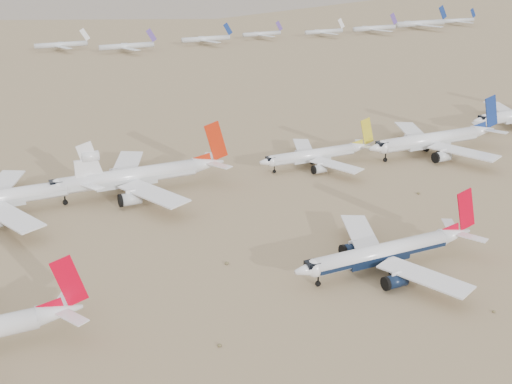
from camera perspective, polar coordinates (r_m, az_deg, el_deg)
ground at (r=152.38m, az=10.20°, el=-6.35°), size 7000.00×7000.00×0.00m
main_airliner at (r=149.05m, az=11.70°, el=-5.20°), size 46.27×45.19×16.33m
row2_navy_widebody at (r=233.13m, az=15.63°, el=4.52°), size 52.51×51.34×18.68m
row2_gold_tail at (r=213.26m, az=5.51°, el=3.34°), size 40.75×39.85×14.51m
row2_orange_tail at (r=192.15m, az=-10.53°, el=1.40°), size 53.90×52.73×19.23m
row2_white_trijet at (r=186.95m, az=-21.28°, el=-0.40°), size 50.68×49.53×17.96m
distant_storage_row at (r=463.39m, az=-7.27°, el=13.23°), size 619.16×60.08×16.27m
desert_scrub at (r=134.33m, az=18.51°, el=-11.21°), size 261.14×121.67×0.63m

